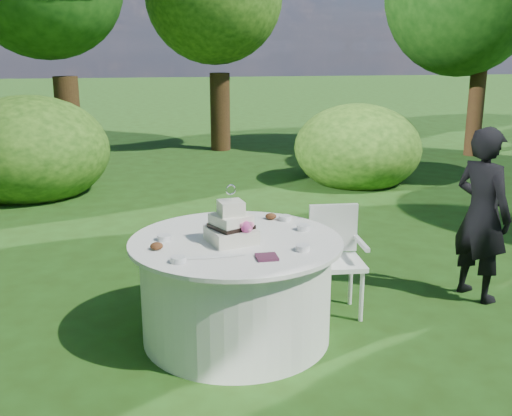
# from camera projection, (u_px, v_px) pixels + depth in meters

# --- Properties ---
(ground) EXTENTS (80.00, 80.00, 0.00)m
(ground) POSITION_uv_depth(u_px,v_px,m) (237.00, 335.00, 4.56)
(ground) COLOR #203C10
(ground) RESTS_ON ground
(napkins) EXTENTS (0.14, 0.14, 0.02)m
(napkins) POSITION_uv_depth(u_px,v_px,m) (267.00, 257.00, 3.97)
(napkins) COLOR #4D2137
(napkins) RESTS_ON table
(feather_plume) EXTENTS (0.48, 0.07, 0.01)m
(feather_plume) POSITION_uv_depth(u_px,v_px,m) (211.00, 257.00, 3.98)
(feather_plume) COLOR silver
(feather_plume) RESTS_ON table
(guest) EXTENTS (0.52, 0.64, 1.50)m
(guest) POSITION_uv_depth(u_px,v_px,m) (482.00, 214.00, 5.08)
(guest) COLOR black
(guest) RESTS_ON ground
(table) EXTENTS (1.56, 1.56, 0.77)m
(table) POSITION_uv_depth(u_px,v_px,m) (236.00, 288.00, 4.46)
(table) COLOR silver
(table) RESTS_ON ground
(cake) EXTENTS (0.38, 0.38, 0.43)m
(cake) POSITION_uv_depth(u_px,v_px,m) (232.00, 227.00, 4.28)
(cake) COLOR beige
(cake) RESTS_ON table
(chair) EXTENTS (0.44, 0.43, 0.88)m
(chair) POSITION_uv_depth(u_px,v_px,m) (336.00, 251.00, 4.88)
(chair) COLOR white
(chair) RESTS_ON ground
(votives) EXTENTS (1.16, 0.93, 0.04)m
(votives) POSITION_uv_depth(u_px,v_px,m) (249.00, 237.00, 4.35)
(votives) COLOR silver
(votives) RESTS_ON table
(petal_cups) EXTENTS (1.02, 0.68, 0.05)m
(petal_cups) POSITION_uv_depth(u_px,v_px,m) (218.00, 230.00, 4.50)
(petal_cups) COLOR #562D16
(petal_cups) RESTS_ON table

